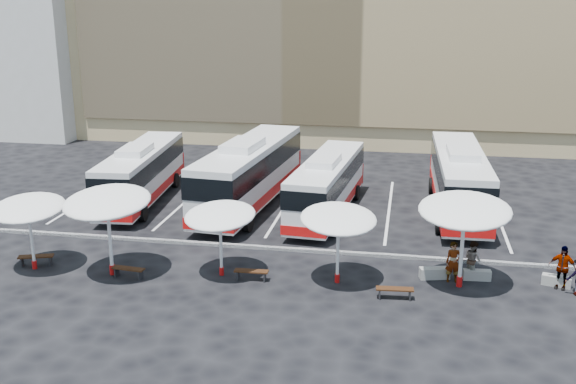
% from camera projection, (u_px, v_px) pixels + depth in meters
% --- Properties ---
extents(ground, '(120.00, 120.00, 0.00)m').
position_uv_depth(ground, '(256.00, 252.00, 32.12)').
color(ground, black).
rests_on(ground, ground).
extents(apartment_block, '(14.00, 14.00, 18.00)m').
position_uv_depth(apartment_block, '(23.00, 28.00, 60.90)').
color(apartment_block, silver).
rests_on(apartment_block, ground).
extents(curb_divider, '(34.00, 0.25, 0.15)m').
position_uv_depth(curb_divider, '(258.00, 247.00, 32.58)').
color(curb_divider, black).
rests_on(curb_divider, ground).
extents(bay_lines, '(24.15, 12.00, 0.01)m').
position_uv_depth(bay_lines, '(287.00, 204.00, 39.68)').
color(bay_lines, white).
rests_on(bay_lines, ground).
extents(bus_0, '(3.28, 11.23, 3.51)m').
position_uv_depth(bus_0, '(141.00, 172.00, 39.73)').
color(bus_0, white).
rests_on(bus_0, ground).
extents(bus_1, '(3.90, 13.00, 4.06)m').
position_uv_depth(bus_1, '(250.00, 172.00, 38.68)').
color(bus_1, white).
rests_on(bus_1, ground).
extents(bus_2, '(3.27, 11.04, 3.45)m').
position_uv_depth(bus_2, '(327.00, 184.00, 37.36)').
color(bus_2, white).
rests_on(bus_2, ground).
extents(bus_3, '(3.06, 12.14, 3.83)m').
position_uv_depth(bus_3, '(459.00, 178.00, 37.72)').
color(bus_3, white).
rests_on(bus_3, ground).
extents(sunshade_0, '(3.57, 3.61, 3.35)m').
position_uv_depth(sunshade_0, '(28.00, 208.00, 29.41)').
color(sunshade_0, white).
rests_on(sunshade_0, ground).
extents(sunshade_1, '(3.99, 4.03, 3.90)m').
position_uv_depth(sunshade_1, '(107.00, 202.00, 28.66)').
color(sunshade_1, white).
rests_on(sunshade_1, ground).
extents(sunshade_2, '(3.64, 3.67, 3.21)m').
position_uv_depth(sunshade_2, '(220.00, 216.00, 28.75)').
color(sunshade_2, white).
rests_on(sunshade_2, ground).
extents(sunshade_3, '(4.13, 4.15, 3.36)m').
position_uv_depth(sunshade_3, '(338.00, 219.00, 27.96)').
color(sunshade_3, white).
rests_on(sunshade_3, ground).
extents(sunshade_4, '(4.23, 4.28, 3.95)m').
position_uv_depth(sunshade_4, '(465.00, 211.00, 27.42)').
color(sunshade_4, white).
rests_on(sunshade_4, ground).
extents(wood_bench_0, '(1.59, 0.87, 0.47)m').
position_uv_depth(wood_bench_0, '(36.00, 258.00, 30.46)').
color(wood_bench_0, black).
rests_on(wood_bench_0, ground).
extents(wood_bench_1, '(1.47, 0.53, 0.44)m').
position_uv_depth(wood_bench_1, '(128.00, 270.00, 29.16)').
color(wood_bench_1, black).
rests_on(wood_bench_1, ground).
extents(wood_bench_2, '(1.48, 0.44, 0.45)m').
position_uv_depth(wood_bench_2, '(251.00, 273.00, 28.87)').
color(wood_bench_2, black).
rests_on(wood_bench_2, ground).
extents(wood_bench_3, '(1.53, 0.52, 0.46)m').
position_uv_depth(wood_bench_3, '(395.00, 291.00, 27.09)').
color(wood_bench_3, black).
rests_on(wood_bench_3, ground).
extents(conc_bench_0, '(1.34, 0.72, 0.48)m').
position_uv_depth(conc_bench_0, '(435.00, 273.00, 29.10)').
color(conc_bench_0, gray).
rests_on(conc_bench_0, ground).
extents(conc_bench_1, '(1.19, 0.47, 0.44)m').
position_uv_depth(conc_bench_1, '(477.00, 275.00, 28.97)').
color(conc_bench_1, gray).
rests_on(conc_bench_1, ground).
extents(conc_bench_2, '(1.24, 0.72, 0.44)m').
position_uv_depth(conc_bench_2, '(557.00, 281.00, 28.35)').
color(conc_bench_2, gray).
rests_on(conc_bench_2, ground).
extents(passenger_0, '(0.69, 0.49, 1.79)m').
position_uv_depth(passenger_0, '(453.00, 262.00, 28.59)').
color(passenger_0, black).
rests_on(passenger_0, ground).
extents(passenger_1, '(0.99, 1.03, 1.67)m').
position_uv_depth(passenger_1, '(473.00, 259.00, 29.04)').
color(passenger_1, black).
rests_on(passenger_1, ground).
extents(passenger_2, '(1.20, 0.85, 1.89)m').
position_uv_depth(passenger_2, '(562.00, 267.00, 27.89)').
color(passenger_2, black).
rests_on(passenger_2, ground).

